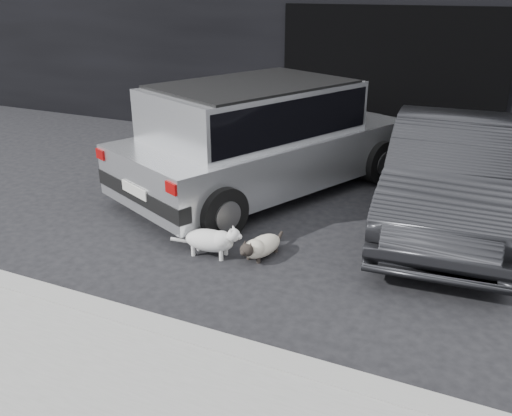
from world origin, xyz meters
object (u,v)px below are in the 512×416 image
at_px(second_car, 449,173).
at_px(cat_white, 212,240).
at_px(silver_hatchback, 260,133).
at_px(cat_siamese, 260,247).

relative_size(second_car, cat_white, 4.74).
bearing_deg(silver_hatchback, cat_white, -55.53).
relative_size(second_car, cat_siamese, 4.94).
bearing_deg(second_car, cat_white, -142.37).
distance_m(silver_hatchback, cat_white, 2.34).
xyz_separation_m(silver_hatchback, cat_siamese, (0.91, -2.01, -0.76)).
relative_size(silver_hatchback, cat_white, 5.54).
height_order(silver_hatchback, cat_siamese, silver_hatchback).
bearing_deg(cat_white, cat_siamese, 104.73).
height_order(second_car, cat_white, second_car).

